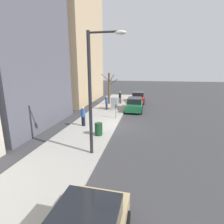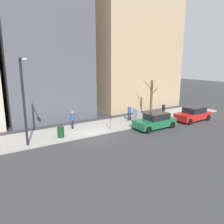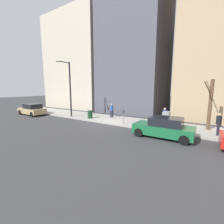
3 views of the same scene
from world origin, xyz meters
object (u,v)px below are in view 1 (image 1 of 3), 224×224
Objects in this scene: office_tower_left at (53,27)px; utility_box at (114,104)px; pedestrian_midblock at (107,102)px; pedestrian_far_corner at (83,115)px; pedestrian_near_meter at (120,97)px; bare_tree at (109,88)px; parking_meter at (116,110)px; streetlamp at (95,85)px; parked_car_red at (138,97)px; parked_car_green at (134,105)px; trash_bin at (99,129)px.

utility_box is at bearing 151.90° from office_tower_left.
pedestrian_far_corner is at bearing -179.44° from pedestrian_midblock.
pedestrian_near_meter is (-0.11, -3.77, 0.24)m from utility_box.
bare_tree is 2.51× the size of pedestrian_near_meter.
utility_box reaches higher than parking_meter.
bare_tree reaches higher than pedestrian_near_meter.
parking_meter is 0.81× the size of pedestrian_near_meter.
parking_meter is at bearing 102.70° from utility_box.
parking_meter is 0.81× the size of pedestrian_far_corner.
streetlamp is at bearing -79.61° from pedestrian_near_meter.
parked_car_red is 7.10m from pedestrian_midblock.
parked_car_green is 3.32m from pedestrian_midblock.
bare_tree is 0.19× the size of office_tower_left.
trash_bin is (-0.40, 8.43, -0.25)m from utility_box.
office_tower_left is at bearing -39.86° from parking_meter.
parked_car_red is at bearing -177.81° from office_tower_left.
pedestrian_midblock is at bearing -96.37° from pedestrian_near_meter.
streetlamp reaches higher than utility_box.
pedestrian_midblock is at bearing 12.76° from parked_car_green.
trash_bin is 8.21m from pedestrian_midblock.
utility_box is at bearing 66.54° from parked_car_red.
bare_tree is 12.49m from office_tower_left.
bare_tree is at bearing 165.46° from office_tower_left.
office_tower_left is at bearing -56.05° from streetlamp.
pedestrian_near_meter and pedestrian_midblock have the same top height.
parked_car_green reaches higher than trash_bin.
pedestrian_far_corner is (2.44, -4.57, -2.93)m from streetlamp.
parked_car_red is 0.20× the size of office_tower_left.
parked_car_red is at bearing -112.80° from utility_box.
bare_tree is at bearing -80.85° from streetlamp.
utility_box is 0.22× the size of streetlamp.
parked_car_red is at bearing -94.91° from streetlamp.
pedestrian_near_meter is 1.00× the size of pedestrian_far_corner.
parked_car_red is at bearing 100.76° from pedestrian_far_corner.
bare_tree is (1.29, -3.13, 1.48)m from utility_box.
pedestrian_near_meter is (2.38, 2.15, 0.35)m from parked_car_red.
parking_meter is 3.65m from pedestrian_far_corner.
parked_car_green is 2.39m from utility_box.
pedestrian_midblock reaches higher than parked_car_red.
trash_bin is at bearing -165.45° from pedestrian_midblock.
parked_car_red is 4.96m from bare_tree.
pedestrian_near_meter is at bearing 109.68° from pedestrian_far_corner.
pedestrian_far_corner is at bearing 125.96° from office_tower_left.
parked_car_red and parked_car_green have the same top height.
office_tower_left is (11.02, -9.20, 9.82)m from parking_meter.
bare_tree is 4.63× the size of trash_bin.
parking_meter is (1.64, 9.69, 0.24)m from parked_car_red.
pedestrian_far_corner reaches higher than parked_car_green.
parked_car_green is 16.84m from office_tower_left.
office_tower_left reaches higher than pedestrian_near_meter.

